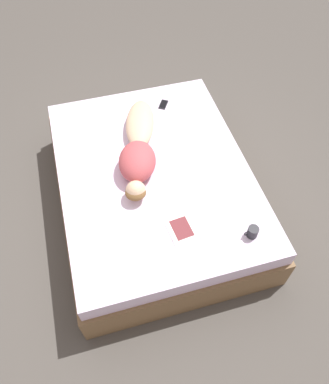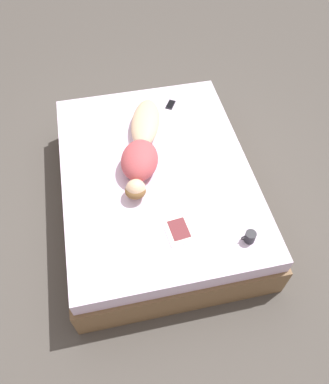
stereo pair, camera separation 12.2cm
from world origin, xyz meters
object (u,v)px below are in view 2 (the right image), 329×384
at_px(person, 142,147).
at_px(cell_phone, 171,105).
at_px(open_magazine, 191,226).
at_px(coffee_mug, 250,237).

relative_size(person, cell_phone, 8.06).
distance_m(person, cell_phone, 0.76).
bearing_deg(open_magazine, coffee_mug, 145.90).
distance_m(open_magazine, cell_phone, 1.50).
bearing_deg(coffee_mug, person, -58.00).
bearing_deg(cell_phone, person, 87.89).
relative_size(open_magazine, cell_phone, 2.98).
height_order(person, cell_phone, person).
bearing_deg(person, open_magazine, 122.57).
height_order(person, open_magazine, person).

